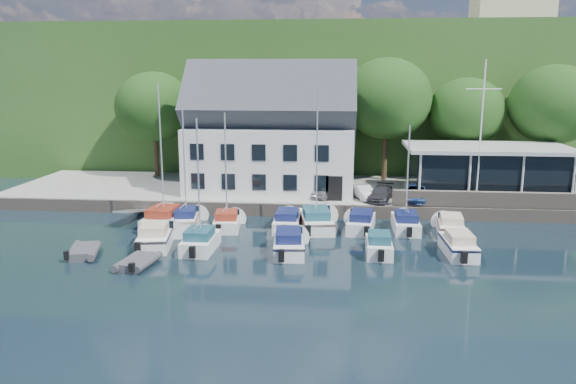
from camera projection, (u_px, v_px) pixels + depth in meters
The scene contains 36 objects.
ground at pixel (356, 266), 32.58m from camera, with size 180.00×180.00×0.00m, color black.
quay at pixel (352, 194), 49.51m from camera, with size 60.00×13.00×1.00m, color #9A9A94.
quay_face at pixel (353, 212), 43.19m from camera, with size 60.00×0.30×1.00m, color #71655A.
hillside at pixel (348, 91), 91.27m from camera, with size 160.00×75.00×16.00m, color #274E1D.
field_patch at pixel (395, 42), 96.62m from camera, with size 50.00×30.00×0.30m, color #586733.
farmhouse at pixel (512, 5), 76.98m from camera, with size 10.40×7.00×8.20m, color beige, non-canonical shape.
harbor_building at pixel (271, 140), 48.16m from camera, with size 14.40×8.20×8.70m, color silver, non-canonical shape.
club_pavilion at pixel (486, 170), 46.51m from camera, with size 13.20×7.20×4.10m, color black, non-canonical shape.
seawall at pixel (513, 200), 42.25m from camera, with size 18.00×0.50×1.20m, color #71655A.
gangway at pixel (136, 220), 42.85m from camera, with size 1.20×6.00×1.40m, color silver, non-canonical shape.
car_silver at pixel (323, 190), 45.91m from camera, with size 1.38×3.42×1.17m, color #9D9DA1.
car_white at pixel (364, 192), 45.28m from camera, with size 1.16×3.33×1.10m, color silver.
car_dgrey at pixel (381, 193), 44.73m from camera, with size 1.58×3.89×1.13m, color #302F35.
car_blue at pixel (417, 192), 44.56m from camera, with size 1.60×4.06×1.39m, color #2B4A83.
flagpole at pixel (481, 133), 42.79m from camera, with size 2.64×0.20×10.99m, color silver, non-canonical shape.
tree_0 at pixel (155, 125), 54.11m from camera, with size 7.40×7.40×10.12m, color #143610, non-canonical shape.
tree_1 at pixel (219, 123), 53.51m from camera, with size 7.73×7.73×10.56m, color #143610, non-canonical shape.
tree_2 at pixel (310, 121), 53.06m from camera, with size 7.99×7.99×10.92m, color #143610, non-canonical shape.
tree_3 at pixel (386, 120), 52.34m from camera, with size 8.34×8.34×11.40m, color #143610, non-canonical shape.
tree_4 at pixel (465, 129), 52.28m from camera, with size 7.02×7.02×9.59m, color #143610, non-canonical shape.
tree_5 at pixel (552, 125), 50.31m from camera, with size 7.86×7.86×10.74m, color #143610, non-canonical shape.
boat_r1_0 at pixel (162, 162), 39.73m from camera, with size 2.29×6.54×9.53m, color white, non-canonical shape.
boat_r1_1 at pixel (185, 169), 40.22m from camera, with size 1.83×5.93×8.50m, color white, non-canonical shape.
boat_r1_2 at pixel (226, 172), 39.46m from camera, with size 1.93×4.95×8.30m, color white, non-canonical shape.
boat_r1_3 at pixel (288, 219), 40.33m from camera, with size 1.94×6.18×1.40m, color white, non-canonical shape.
boat_r1_4 at pixel (317, 164), 39.46m from camera, with size 2.28×7.02×9.44m, color white, non-canonical shape.
boat_r1_5 at pixel (361, 220), 39.84m from camera, with size 1.88×5.81×1.45m, color white, non-canonical shape.
boat_r1_6 at pixel (408, 172), 39.09m from camera, with size 1.90×5.94×8.39m, color white, non-canonical shape.
boat_r1_7 at pixel (450, 224), 39.09m from camera, with size 1.85×5.68×1.37m, color white, non-canonical shape.
boat_r2_0 at pixel (156, 235), 36.10m from camera, with size 2.09×5.94×1.55m, color white, non-canonical shape.
boat_r2_1 at pixel (199, 181), 34.57m from camera, with size 1.99×5.43×8.92m, color white, non-canonical shape.
boat_r2_2 at pixel (289, 241), 34.95m from camera, with size 2.02×6.29×1.49m, color white, non-canonical shape.
boat_r2_3 at pixel (379, 243), 34.54m from camera, with size 1.70×4.80×1.43m, color white, non-canonical shape.
boat_r2_4 at pixel (458, 243), 34.55m from camera, with size 1.81×5.82×1.48m, color white, non-canonical shape.
dinghy_0 at pixel (84, 250), 34.39m from camera, with size 1.87×3.12×0.73m, color #3C3C42, non-canonical shape.
dinghy_1 at pixel (137, 261), 32.43m from camera, with size 1.81×3.01×0.70m, color #3C3C42, non-canonical shape.
Camera 1 is at (-1.07, -31.19, 11.04)m, focal length 35.00 mm.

